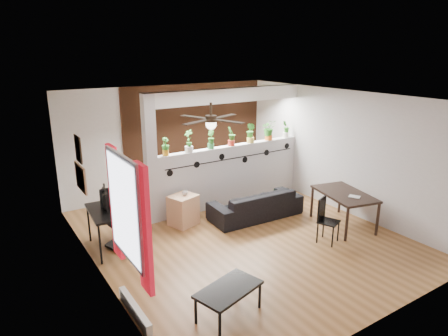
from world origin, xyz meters
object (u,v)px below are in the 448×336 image
Objects in this scene: sofa at (256,204)px; computer_desk at (106,214)px; potted_plant_3 at (231,136)px; potted_plant_5 at (269,129)px; potted_plant_1 at (189,140)px; coffee_table at (229,291)px; potted_plant_0 at (165,146)px; dining_table at (344,196)px; potted_plant_2 at (211,139)px; cup at (185,193)px; potted_plant_6 at (286,129)px; potted_plant_4 at (251,132)px; cube_shelf at (183,210)px; office_chair at (117,221)px; folding_chair at (325,216)px; ceiling_fan at (211,121)px.

computer_desk is (-3.04, 0.28, 0.39)m from sofa.
potted_plant_5 is at bearing -0.00° from potted_plant_3.
potted_plant_1 is 0.47× the size of coffee_table.
potted_plant_0 is 0.26× the size of dining_table.
potted_plant_2 reaches higher than cup.
cup is at bearing 73.09° from coffee_table.
cup is at bearing -171.20° from potted_plant_6.
potted_plant_3 reaches higher than dining_table.
coffee_table is (-3.34, -3.35, -1.23)m from potted_plant_5.
sofa is 1.79m from dining_table.
potted_plant_4 is 0.74× the size of cube_shelf.
office_chair is (-1.39, -0.14, 0.15)m from cube_shelf.
cup is at bearing 7.09° from computer_desk.
sofa is at bearing -138.54° from potted_plant_5.
potted_plant_4 reaches higher than office_chair.
potted_plant_1 reaches higher than cube_shelf.
potted_plant_4 is at bearing 10.19° from office_chair.
potted_plant_4 is 1.14× the size of potted_plant_6.
potted_plant_0 is 0.44× the size of folding_chair.
cup is (0.05, 0.00, 0.35)m from cube_shelf.
potted_plant_5 is 2.68m from cup.
potted_plant_1 is 1.16× the size of potted_plant_6.
coffee_table is (-0.83, -2.89, 0.06)m from cube_shelf.
cube_shelf is 0.36m from cup.
potted_plant_6 reaches higher than coffee_table.
cube_shelf is (-0.93, -0.46, -1.26)m from potted_plant_2.
potted_plant_4 is at bearing 49.96° from coffee_table.
ceiling_fan is 2.55× the size of potted_plant_1.
cup is (0.19, 1.34, -1.65)m from ceiling_fan.
computer_desk is at bearing -155.59° from potted_plant_0.
sofa is at bearing -61.51° from potted_plant_2.
ceiling_fan reaches higher than potted_plant_4.
potted_plant_1 reaches higher than dining_table.
sofa is at bearing -42.25° from potted_plant_1.
computer_desk is (-3.05, -0.67, -0.91)m from potted_plant_3.
computer_desk is (-1.47, -0.67, -0.88)m from potted_plant_0.
potted_plant_3 is 1.58m from potted_plant_6.
cube_shelf is 0.62× the size of coffee_table.
coffee_table is (-0.71, -3.35, -1.18)m from potted_plant_0.
computer_desk is 3.88m from folding_chair.
sofa is 1.78× the size of computer_desk.
potted_plant_2 is at bearing 14.64° from office_chair.
dining_table is 1.43× the size of coffee_table.
potted_plant_2 is at bearing -180.00° from potted_plant_5.
ceiling_fan is 0.64× the size of sofa.
folding_chair is (1.96, -0.71, -1.82)m from ceiling_fan.
potted_plant_5 reaches higher than computer_desk.
potted_plant_5 is 1.18× the size of potted_plant_6.
potted_plant_0 is 0.92× the size of potted_plant_6.
potted_plant_4 reaches higher than potted_plant_0.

